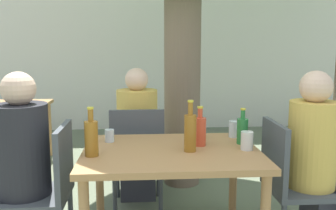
{
  "coord_description": "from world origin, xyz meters",
  "views": [
    {
      "loc": [
        -0.19,
        -2.38,
        1.41
      ],
      "look_at": [
        0.0,
        0.3,
        0.97
      ],
      "focal_mm": 40.0,
      "sensor_mm": 36.0,
      "label": 1
    }
  ],
  "objects": [
    {
      "name": "cafe_building_wall",
      "position": [
        0.0,
        3.85,
        1.4
      ],
      "size": [
        10.0,
        0.08,
        2.8
      ],
      "color": "white",
      "rests_on": "ground_plane"
    },
    {
      "name": "drinking_glass_1",
      "position": [
        0.5,
        -0.04,
        0.78
      ],
      "size": [
        0.08,
        0.08,
        0.12
      ],
      "color": "silver",
      "rests_on": "dining_table_front"
    },
    {
      "name": "drinking_glass_3",
      "position": [
        0.23,
        0.28,
        0.78
      ],
      "size": [
        0.07,
        0.07,
        0.12
      ],
      "color": "white",
      "rests_on": "dining_table_front"
    },
    {
      "name": "dining_table_front",
      "position": [
        0.0,
        0.0,
        0.63
      ],
      "size": [
        1.16,
        0.88,
        0.72
      ],
      "color": "#B27F4C",
      "rests_on": "ground_plane"
    },
    {
      "name": "drinking_glass_0",
      "position": [
        -0.42,
        0.23,
        0.77
      ],
      "size": [
        0.07,
        0.07,
        0.09
      ],
      "color": "silver",
      "rests_on": "dining_table_front"
    },
    {
      "name": "person_seated_0",
      "position": [
        -1.04,
        -0.0,
        0.56
      ],
      "size": [
        0.57,
        0.34,
        1.24
      ],
      "rotation": [
        0.0,
        0.0,
        -1.57
      ],
      "color": "#383842",
      "rests_on": "ground_plane"
    },
    {
      "name": "amber_bottle_1",
      "position": [
        0.12,
        -0.05,
        0.85
      ],
      "size": [
        0.08,
        0.08,
        0.34
      ],
      "color": "#9E661E",
      "rests_on": "dining_table_front"
    },
    {
      "name": "amber_bottle_2",
      "position": [
        -0.5,
        -0.1,
        0.84
      ],
      "size": [
        0.08,
        0.08,
        0.31
      ],
      "color": "#9E661E",
      "rests_on": "dining_table_front"
    },
    {
      "name": "person_seated_2",
      "position": [
        -0.23,
        0.9,
        0.54
      ],
      "size": [
        0.35,
        0.58,
        1.21
      ],
      "rotation": [
        0.0,
        0.0,
        3.14
      ],
      "color": "#383842",
      "rests_on": "ground_plane"
    },
    {
      "name": "green_bottle_3",
      "position": [
        0.51,
        0.12,
        0.82
      ],
      "size": [
        0.08,
        0.08,
        0.25
      ],
      "color": "#287A38",
      "rests_on": "dining_table_front"
    },
    {
      "name": "patio_chair_1",
      "position": [
        0.81,
        0.0,
        0.5
      ],
      "size": [
        0.44,
        0.44,
        0.89
      ],
      "rotation": [
        0.0,
        0.0,
        1.57
      ],
      "color": "#474C51",
      "rests_on": "ground_plane"
    },
    {
      "name": "soda_bottle_0",
      "position": [
        0.2,
        0.09,
        0.83
      ],
      "size": [
        0.08,
        0.08,
        0.27
      ],
      "color": "#DB4C2D",
      "rests_on": "dining_table_front"
    },
    {
      "name": "patio_chair_0",
      "position": [
        -0.81,
        0.0,
        0.5
      ],
      "size": [
        0.44,
        0.44,
        0.89
      ],
      "rotation": [
        0.0,
        0.0,
        -1.57
      ],
      "color": "#474C51",
      "rests_on": "ground_plane"
    },
    {
      "name": "drinking_glass_2",
      "position": [
        0.5,
        0.31,
        0.78
      ],
      "size": [
        0.08,
        0.08,
        0.12
      ],
      "color": "silver",
      "rests_on": "dining_table_front"
    },
    {
      "name": "patio_chair_2",
      "position": [
        -0.23,
        0.67,
        0.5
      ],
      "size": [
        0.44,
        0.44,
        0.89
      ],
      "rotation": [
        0.0,
        0.0,
        3.14
      ],
      "color": "#474C51",
      "rests_on": "ground_plane"
    },
    {
      "name": "person_seated_1",
      "position": [
        1.04,
        -0.0,
        0.56
      ],
      "size": [
        0.56,
        0.33,
        1.24
      ],
      "rotation": [
        0.0,
        0.0,
        1.57
      ],
      "color": "#383842",
      "rests_on": "ground_plane"
    }
  ]
}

